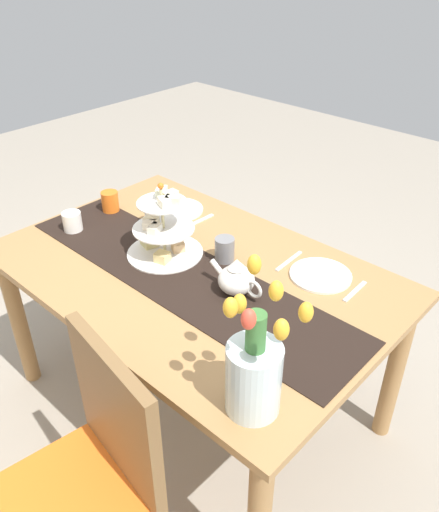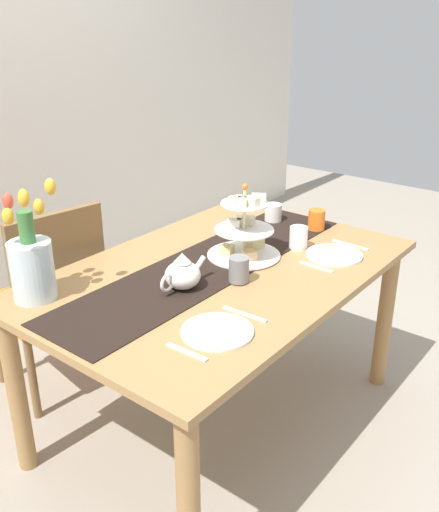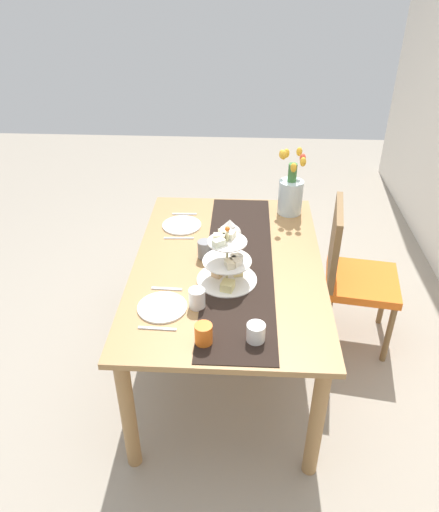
% 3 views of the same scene
% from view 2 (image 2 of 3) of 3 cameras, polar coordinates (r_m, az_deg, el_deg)
% --- Properties ---
extents(ground_plane, '(8.00, 8.00, 0.00)m').
position_cam_2_polar(ground_plane, '(2.61, 0.07, -15.91)').
color(ground_plane, gray).
extents(dining_table, '(1.51, 0.99, 0.73)m').
position_cam_2_polar(dining_table, '(2.27, 0.08, -3.57)').
color(dining_table, '#A37747').
rests_on(dining_table, ground_plane).
extents(chair_left, '(0.48, 0.48, 0.91)m').
position_cam_2_polar(chair_left, '(2.63, -16.50, -3.67)').
color(chair_left, brown).
rests_on(chair_left, ground_plane).
extents(table_runner, '(1.47, 0.35, 0.00)m').
position_cam_2_polar(table_runner, '(2.26, -1.07, -0.86)').
color(table_runner, black).
rests_on(table_runner, dining_table).
extents(tiered_cake_stand, '(0.30, 0.30, 0.30)m').
position_cam_2_polar(tiered_cake_stand, '(2.30, 2.51, 2.39)').
color(tiered_cake_stand, beige).
rests_on(tiered_cake_stand, table_runner).
extents(teapot, '(0.24, 0.13, 0.14)m').
position_cam_2_polar(teapot, '(2.05, -3.72, -1.79)').
color(teapot, white).
rests_on(teapot, table_runner).
extents(tulip_vase, '(0.20, 0.16, 0.43)m').
position_cam_2_polar(tulip_vase, '(2.05, -18.29, -0.57)').
color(tulip_vase, silver).
rests_on(tulip_vase, dining_table).
extents(cream_jug, '(0.08, 0.08, 0.08)m').
position_cam_2_polar(cream_jug, '(2.73, 5.38, 4.31)').
color(cream_jug, white).
rests_on(cream_jug, dining_table).
extents(dinner_plate_left, '(0.23, 0.23, 0.01)m').
position_cam_2_polar(dinner_plate_left, '(1.80, -0.22, -7.54)').
color(dinner_plate_left, white).
rests_on(dinner_plate_left, dining_table).
extents(fork_left, '(0.02, 0.15, 0.01)m').
position_cam_2_polar(fork_left, '(1.71, -3.30, -9.55)').
color(fork_left, silver).
rests_on(fork_left, dining_table).
extents(knife_left, '(0.02, 0.17, 0.01)m').
position_cam_2_polar(knife_left, '(1.90, 2.51, -5.81)').
color(knife_left, silver).
rests_on(knife_left, dining_table).
extents(dinner_plate_right, '(0.23, 0.23, 0.01)m').
position_cam_2_polar(dinner_plate_right, '(2.38, 11.37, 0.11)').
color(dinner_plate_right, white).
rests_on(dinner_plate_right, dining_table).
extents(fork_right, '(0.02, 0.15, 0.01)m').
position_cam_2_polar(fork_right, '(2.27, 9.66, -1.08)').
color(fork_right, silver).
rests_on(fork_right, dining_table).
extents(knife_right, '(0.02, 0.17, 0.01)m').
position_cam_2_polar(knife_right, '(2.51, 12.91, 1.10)').
color(knife_right, silver).
rests_on(knife_right, dining_table).
extents(mug_grey, '(0.08, 0.08, 0.09)m').
position_cam_2_polar(mug_grey, '(2.10, 1.94, -1.33)').
color(mug_grey, slate).
rests_on(mug_grey, table_runner).
extents(mug_white_text, '(0.08, 0.08, 0.09)m').
position_cam_2_polar(mug_white_text, '(2.42, 7.88, 1.82)').
color(mug_white_text, white).
rests_on(mug_white_text, dining_table).
extents(mug_orange, '(0.08, 0.08, 0.09)m').
position_cam_2_polar(mug_orange, '(2.64, 9.65, 3.56)').
color(mug_orange, orange).
rests_on(mug_orange, dining_table).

